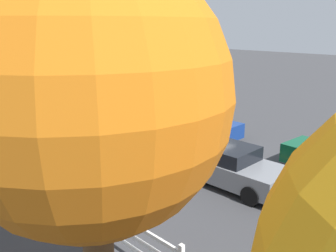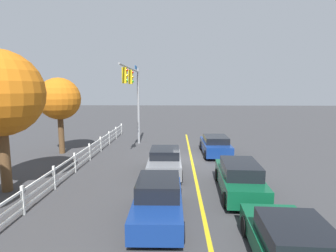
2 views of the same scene
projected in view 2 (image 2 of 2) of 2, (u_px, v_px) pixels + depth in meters
ground_plane at (192, 160)px, 18.03m from camera, size 120.00×120.00×0.00m
lane_center_stripe at (196, 179)px, 14.07m from camera, size 28.00×0.16×0.01m
signal_assembly at (134, 90)px, 20.37m from camera, size 7.61×0.38×6.65m
car_0 at (293, 247)px, 6.94m from camera, size 4.64×2.13×1.38m
car_1 at (165, 161)px, 15.05m from camera, size 4.16×1.96×1.41m
car_2 at (215, 145)px, 19.39m from camera, size 4.42×1.95×1.39m
car_3 at (239, 178)px, 12.10m from camera, size 4.75×1.99×1.52m
car_4 at (158, 200)px, 9.70m from camera, size 4.21×1.87×1.50m
white_rail_fence at (75, 162)px, 15.20m from camera, size 26.10×0.10×1.15m
tree_0 at (59, 99)px, 19.29m from camera, size 3.06×3.06×5.60m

